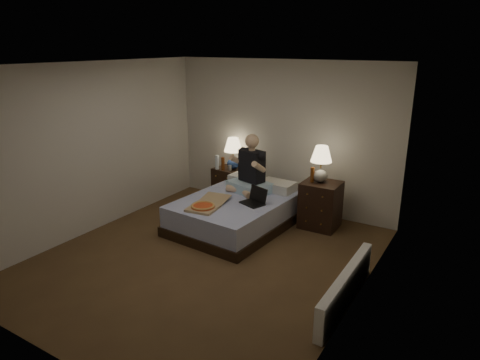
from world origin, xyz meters
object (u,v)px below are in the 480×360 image
Objects in this scene: lamp_left at (233,153)px; beer_bottle_left at (223,164)px; lamp_right at (321,164)px; pizza_box at (203,207)px; nightstand_left at (228,184)px; water_bottle at (217,162)px; person at (250,164)px; laptop at (252,196)px; radiator at (346,288)px; bed at (235,213)px; beer_bottle_right at (312,175)px; soda_can at (230,168)px; nightstand_right at (320,205)px.

lamp_left reaches higher than beer_bottle_left.
lamp_left is at bearing 56.27° from beer_bottle_left.
pizza_box is at bearing -133.47° from lamp_right.
nightstand_left is 0.47m from water_bottle.
beer_bottle_left is 0.89m from person.
radiator is at bearing -11.46° from laptop.
person is (0.01, 0.41, 0.70)m from bed.
lamp_left reaches higher than beer_bottle_right.
soda_can is at bearing 175.68° from lamp_right.
beer_bottle_left reaches higher than soda_can.
beer_bottle_left is at bearing -90.88° from nightstand_left.
nightstand_right reaches higher than radiator.
bed is 2.56× the size of nightstand_right.
water_bottle reaches higher than nightstand_right.
pizza_box is at bearing -135.29° from nightstand_right.
bed is 2.41m from radiator.
beer_bottle_right is (1.74, -0.17, 0.12)m from beer_bottle_left.
soda_can is 1.64m from beer_bottle_right.
soda_can is at bearing 174.66° from nightstand_right.
bed is at bearing -46.71° from beer_bottle_left.
water_bottle is at bearing 174.99° from beer_bottle_right.
pizza_box is (0.71, -1.41, -0.23)m from water_bottle.
soda_can is at bearing 100.16° from pizza_box.
lamp_left reaches higher than water_bottle.
nightstand_right is 0.95× the size of pizza_box.
water_bottle is 0.74× the size of laptop.
lamp_left is (0.09, 0.02, 0.58)m from nightstand_left.
person reaches higher than lamp_left.
nightstand_left is 1.88m from nightstand_right.
water_bottle is 0.99m from person.
pizza_box is (-1.28, -1.30, 0.14)m from nightstand_right.
beer_bottle_right is (-0.10, -0.07, -0.17)m from lamp_right.
nightstand_right is 0.64m from lamp_right.
pizza_box is (0.48, -1.57, -0.38)m from lamp_left.
radiator is at bearing -60.30° from lamp_right.
lamp_right is at bearing 38.73° from pizza_box.
lamp_left is 5.60× the size of soda_can.
beer_bottle_right is at bearing -5.47° from beer_bottle_left.
water_bottle is 1.09× the size of beer_bottle_left.
radiator is at bearing -20.90° from person.
nightstand_left is 0.84× the size of nightstand_right.
nightstand_right is 3.15× the size of beer_bottle_left.
radiator is at bearing -30.13° from nightstand_left.
beer_bottle_left is at bearing 104.89° from pizza_box.
person reaches higher than beer_bottle_right.
water_bottle is at bearing 164.17° from laptop.
water_bottle is 3.61m from radiator.
radiator is at bearing -61.56° from nightstand_right.
radiator is (2.77, -2.10, -0.69)m from lamp_left.
water_bottle is at bearing 176.30° from nightstand_right.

